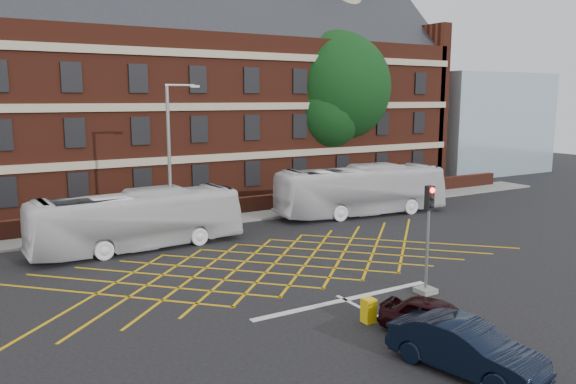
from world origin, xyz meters
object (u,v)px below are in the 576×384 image
bus_left (138,220)px  street_lamp (172,190)px  car_maroon (436,319)px  deciduous_tree (334,95)px  bus_right (362,190)px  car_navy (465,347)px  utility_cabinet (369,310)px  traffic_light_near (427,250)px

bus_left → street_lamp: 2.43m
car_maroon → deciduous_tree: (14.14, 25.79, 7.18)m
bus_right → car_navy: (-10.82, -18.56, -0.90)m
street_lamp → bus_left: bearing=-165.3°
car_navy → street_lamp: bearing=83.4°
bus_right → utility_cabinet: size_ratio=13.92×
bus_left → deciduous_tree: 22.73m
car_maroon → utility_cabinet: car_maroon is taller
car_navy → utility_cabinet: 4.16m
car_navy → utility_cabinet: (-0.10, 4.14, -0.30)m
deciduous_tree → bus_right: bearing=-114.8°
car_maroon → traffic_light_near: size_ratio=0.86×
car_navy → traffic_light_near: bearing=41.8°
car_navy → bus_right: bearing=46.4°
bus_right → car_maroon: 19.22m
car_maroon → utility_cabinet: (-1.08, 2.07, -0.21)m
car_navy → utility_cabinet: car_navy is taller
car_maroon → deciduous_tree: bearing=37.7°
bus_left → utility_cabinet: bearing=-166.3°
car_navy → street_lamp: street_lamp is taller
deciduous_tree → utility_cabinet: deciduous_tree is taller
car_navy → car_maroon: bearing=51.1°
bus_left → car_navy: size_ratio=2.45×
traffic_light_near → street_lamp: 14.13m
car_maroon → deciduous_tree: deciduous_tree is taller
car_maroon → deciduous_tree: 30.28m
utility_cabinet → car_maroon: bearing=-62.4°
bus_right → car_maroon: (-9.83, -16.48, -1.00)m
bus_left → utility_cabinet: bus_left is taller
car_navy → traffic_light_near: size_ratio=1.02×
bus_right → utility_cabinet: bus_right is taller
bus_left → utility_cabinet: 14.10m
street_lamp → utility_cabinet: size_ratio=9.91×
bus_left → bus_right: bus_right is taller
car_navy → deciduous_tree: 32.49m
car_maroon → utility_cabinet: 2.35m
car_maroon → deciduous_tree: size_ratio=0.28×
bus_left → car_navy: 18.10m
bus_left → street_lamp: (1.98, 0.52, 1.31)m
deciduous_tree → utility_cabinet: bearing=-122.7°
bus_right → street_lamp: 13.05m
traffic_light_near → street_lamp: size_ratio=0.52×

